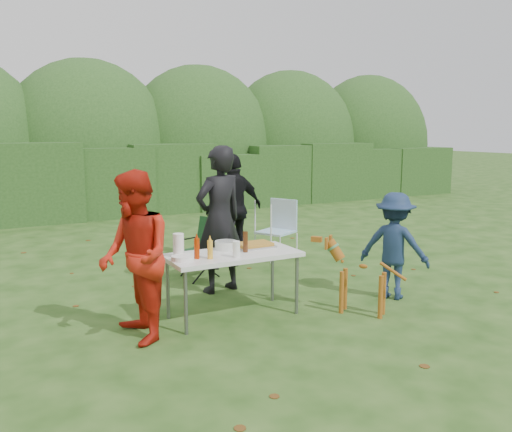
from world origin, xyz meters
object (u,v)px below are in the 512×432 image
camping_chair (199,248)px  ketchup_bottle (197,249)px  dog (363,278)px  beer_bottle (245,242)px  person_red_jacket (135,257)px  person_black_puffy (234,208)px  mustard_bottle (210,250)px  child (394,246)px  paper_towel_roll (178,245)px  lawn_chair (276,229)px  person_cook (219,220)px  folding_table (233,258)px

camping_chair → ketchup_bottle: ketchup_bottle is taller
dog → beer_bottle: beer_bottle is taller
person_red_jacket → person_black_puffy: bearing=137.2°
mustard_bottle → ketchup_bottle: (-0.12, 0.07, 0.01)m
child → paper_towel_roll: bearing=46.1°
person_black_puffy → mustard_bottle: person_black_puffy is taller
ketchup_bottle → beer_bottle: beer_bottle is taller
child → camping_chair: child is taller
lawn_chair → ketchup_bottle: bearing=17.5°
person_red_jacket → lawn_chair: size_ratio=1.77×
dog → camping_chair: 2.59m
person_cook → person_red_jacket: person_cook is taller
person_cook → beer_bottle: person_cook is taller
person_red_jacket → child: 3.27m
mustard_bottle → person_cook: bearing=60.9°
person_black_puffy → lawn_chair: (0.70, -0.13, -0.38)m
person_red_jacket → paper_towel_roll: (0.57, 0.30, 0.00)m
beer_bottle → paper_towel_roll: paper_towel_roll is taller
person_black_puffy → lawn_chair: bearing=161.4°
mustard_bottle → beer_bottle: (0.48, 0.10, 0.02)m
person_black_puffy → lawn_chair: size_ratio=1.79×
child → mustard_bottle: size_ratio=6.73×
dog → mustard_bottle: (-1.69, 0.51, 0.41)m
beer_bottle → paper_towel_roll: 0.76m
folding_table → camping_chair: size_ratio=1.75×
person_red_jacket → mustard_bottle: person_red_jacket is taller
beer_bottle → child: bearing=-9.1°
person_black_puffy → dog: bearing=86.1°
mustard_bottle → paper_towel_roll: 0.36m
paper_towel_roll → child: bearing=-9.5°
person_black_puffy → child: (0.93, -2.68, -0.20)m
mustard_bottle → beer_bottle: size_ratio=0.83×
mustard_bottle → beer_bottle: beer_bottle is taller
mustard_bottle → camping_chair: bearing=71.1°
child → beer_bottle: size_ratio=5.61×
lawn_chair → ketchup_bottle: 3.25m
person_cook → beer_bottle: (-0.13, -0.99, -0.10)m
person_red_jacket → child: size_ratio=1.29×
person_red_jacket → beer_bottle: (1.32, 0.16, -0.01)m
folding_table → mustard_bottle: 0.39m
person_cook → person_black_puffy: size_ratio=1.10×
person_black_puffy → ketchup_bottle: person_black_puffy is taller
dog → lawn_chair: bearing=-47.6°
person_black_puffy → lawn_chair: 0.81m
person_cook → lawn_chair: person_cook is taller
folding_table → beer_bottle: (0.15, -0.03, 0.17)m
ketchup_bottle → beer_bottle: size_ratio=0.92×
child → beer_bottle: 1.98m
person_cook → mustard_bottle: (-0.61, -1.09, -0.12)m
folding_table → person_red_jacket: size_ratio=0.87×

